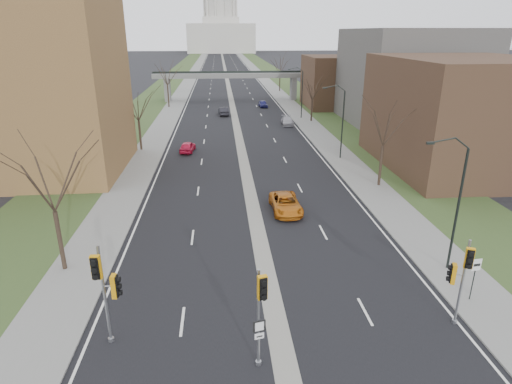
{
  "coord_description": "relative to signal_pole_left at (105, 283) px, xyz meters",
  "views": [
    {
      "loc": [
        -2.68,
        -17.19,
        14.51
      ],
      "look_at": [
        -0.34,
        10.36,
        4.13
      ],
      "focal_mm": 30.0,
      "sensor_mm": 36.0,
      "label": 1
    }
  ],
  "objects": [
    {
      "name": "grass_verge_left",
      "position": [
        -9.76,
        149.45,
        -3.46
      ],
      "size": [
        8.0,
        600.0,
        0.1
      ],
      "primitive_type": "cube",
      "color": "#314720",
      "rests_on": "ground"
    },
    {
      "name": "car_right_far",
      "position": [
        14.46,
        70.09,
        -2.85
      ],
      "size": [
        1.76,
        3.95,
        1.32
      ],
      "primitive_type": "imported",
      "rotation": [
        0.0,
        0.0,
        0.05
      ],
      "color": "navy",
      "rests_on": "ground"
    },
    {
      "name": "signal_pole_left",
      "position": [
        0.0,
        0.0,
        0.0
      ],
      "size": [
        0.99,
        0.93,
        5.36
      ],
      "rotation": [
        0.0,
        0.0,
        -0.06
      ],
      "color": "gray",
      "rests_on": "ground"
    },
    {
      "name": "speed_limit_sign",
      "position": [
        19.55,
        1.97,
        -1.59
      ],
      "size": [
        0.57,
        0.1,
        2.62
      ],
      "rotation": [
        0.0,
        0.0,
        0.12
      ],
      "color": "black",
      "rests_on": "sidewalk_right"
    },
    {
      "name": "signal_pole_median",
      "position": [
        7.08,
        -2.29,
        0.02
      ],
      "size": [
        0.64,
        0.85,
        5.07
      ],
      "rotation": [
        0.0,
        0.0,
        0.23
      ],
      "color": "gray",
      "rests_on": "ground"
    },
    {
      "name": "tree_left_b",
      "position": [
        -4.76,
        37.45,
        2.72
      ],
      "size": [
        6.75,
        6.75,
        8.81
      ],
      "color": "#382B21",
      "rests_on": "sidewalk_left"
    },
    {
      "name": "streetlight_far",
      "position": [
        19.23,
        57.45,
        3.44
      ],
      "size": [
        2.61,
        0.2,
        8.7
      ],
      "color": "black",
      "rests_on": "sidewalk_right"
    },
    {
      "name": "sidewalk_left",
      "position": [
        -3.76,
        149.45,
        -3.45
      ],
      "size": [
        4.0,
        600.0,
        0.12
      ],
      "primitive_type": "cube",
      "color": "gray",
      "rests_on": "ground"
    },
    {
      "name": "tree_right_a",
      "position": [
        21.24,
        21.45,
        3.13
      ],
      "size": [
        7.2,
        7.2,
        9.4
      ],
      "color": "#382B21",
      "rests_on": "sidewalk_right"
    },
    {
      "name": "grass_verge_right",
      "position": [
        26.24,
        149.45,
        -3.46
      ],
      "size": [
        8.0,
        600.0,
        0.1
      ],
      "primitive_type": "cube",
      "color": "#314720",
      "rests_on": "ground"
    },
    {
      "name": "tree_right_b",
      "position": [
        21.24,
        54.45,
        2.31
      ],
      "size": [
        6.3,
        6.3,
        8.22
      ],
      "color": "#382B21",
      "rests_on": "sidewalk_right"
    },
    {
      "name": "commercial_block_mid",
      "position": [
        36.24,
        51.45,
        3.99
      ],
      "size": [
        18.0,
        22.0,
        15.0
      ],
      "primitive_type": "cube",
      "color": "#5F5C57",
      "rests_on": "ground"
    },
    {
      "name": "streetlight_mid",
      "position": [
        19.23,
        31.45,
        3.44
      ],
      "size": [
        2.61,
        0.2,
        8.7
      ],
      "color": "black",
      "rests_on": "sidewalk_right"
    },
    {
      "name": "car_left_near",
      "position": [
        1.31,
        36.2,
        -2.83
      ],
      "size": [
        2.09,
        4.16,
        1.36
      ],
      "primitive_type": "imported",
      "rotation": [
        0.0,
        0.0,
        3.02
      ],
      "color": "red",
      "rests_on": "ground"
    },
    {
      "name": "signal_pole_right",
      "position": [
        17.43,
        0.03,
        -0.29
      ],
      "size": [
        0.82,
        1.11,
        4.92
      ],
      "rotation": [
        0.0,
        0.0,
        -0.37
      ],
      "color": "gray",
      "rests_on": "ground"
    },
    {
      "name": "tree_left_c",
      "position": [
        -4.76,
        71.45,
        3.53
      ],
      "size": [
        7.65,
        7.65,
        9.99
      ],
      "color": "#382B21",
      "rests_on": "sidewalk_left"
    },
    {
      "name": "car_left_far",
      "position": [
        6.24,
        61.76,
        -2.78
      ],
      "size": [
        2.01,
        4.59,
        1.47
      ],
      "primitive_type": "imported",
      "rotation": [
        0.0,
        0.0,
        3.25
      ],
      "color": "black",
      "rests_on": "ground"
    },
    {
      "name": "car_right_mid",
      "position": [
        16.7,
        52.07,
        -2.86
      ],
      "size": [
        2.04,
        4.59,
        1.31
      ],
      "primitive_type": "imported",
      "rotation": [
        0.0,
        0.0,
        -0.05
      ],
      "color": "#9F9DA5",
      "rests_on": "ground"
    },
    {
      "name": "tree_right_c",
      "position": [
        21.24,
        94.45,
        3.53
      ],
      "size": [
        7.65,
        7.65,
        9.99
      ],
      "color": "#382B21",
      "rests_on": "sidewalk_right"
    },
    {
      "name": "sidewalk_right",
      "position": [
        20.24,
        149.45,
        -3.45
      ],
      "size": [
        4.0,
        600.0,
        0.12
      ],
      "primitive_type": "cube",
      "color": "gray",
      "rests_on": "ground"
    },
    {
      "name": "road_surface",
      "position": [
        8.24,
        149.45,
        -3.5
      ],
      "size": [
        20.0,
        600.0,
        0.01
      ],
      "primitive_type": "cube",
      "color": "black",
      "rests_on": "ground"
    },
    {
      "name": "commercial_block_far",
      "position": [
        30.24,
        69.45,
        1.49
      ],
      "size": [
        14.0,
        14.0,
        10.0
      ],
      "primitive_type": "cube",
      "color": "#463121",
      "rests_on": "ground"
    },
    {
      "name": "commercial_block_near",
      "position": [
        32.24,
        27.45,
        2.49
      ],
      "size": [
        16.0,
        20.0,
        12.0
      ],
      "primitive_type": "cube",
      "color": "#463121",
      "rests_on": "ground"
    },
    {
      "name": "capitol",
      "position": [
        8.24,
        319.45,
        15.09
      ],
      "size": [
        48.0,
        42.0,
        55.75
      ],
      "color": "beige",
      "rests_on": "ground"
    },
    {
      "name": "streetlight_near",
      "position": [
        19.23,
        5.45,
        3.44
      ],
      "size": [
        2.61,
        0.2,
        8.7
      ],
      "color": "black",
      "rests_on": "sidewalk_right"
    },
    {
      "name": "ground",
      "position": [
        8.24,
        -0.55,
        -3.51
      ],
      "size": [
        700.0,
        700.0,
        0.0
      ],
      "primitive_type": "plane",
      "color": "black",
      "rests_on": "ground"
    },
    {
      "name": "car_right_near",
      "position": [
        10.97,
        15.84,
        -2.79
      ],
      "size": [
        2.49,
        5.19,
        1.43
      ],
      "primitive_type": "imported",
      "rotation": [
        0.0,
        0.0,
        0.02
      ],
      "color": "#B96313",
      "rests_on": "ground"
    },
    {
      "name": "pedestrian_bridge",
      "position": [
        8.24,
        79.45,
        1.33
      ],
      "size": [
        34.0,
        3.0,
        6.45
      ],
      "color": "slate",
      "rests_on": "ground"
    },
    {
      "name": "tree_left_a",
      "position": [
        -4.76,
        7.45,
        3.13
      ],
      "size": [
        7.2,
        7.2,
        9.4
      ],
      "color": "#382B21",
      "rests_on": "sidewalk_left"
    },
    {
      "name": "median_strip",
      "position": [
        8.24,
        149.45,
        -3.51
      ],
      "size": [
        1.2,
        600.0,
        0.02
      ],
      "primitive_type": "cube",
      "color": "gray",
      "rests_on": "ground"
    }
  ]
}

